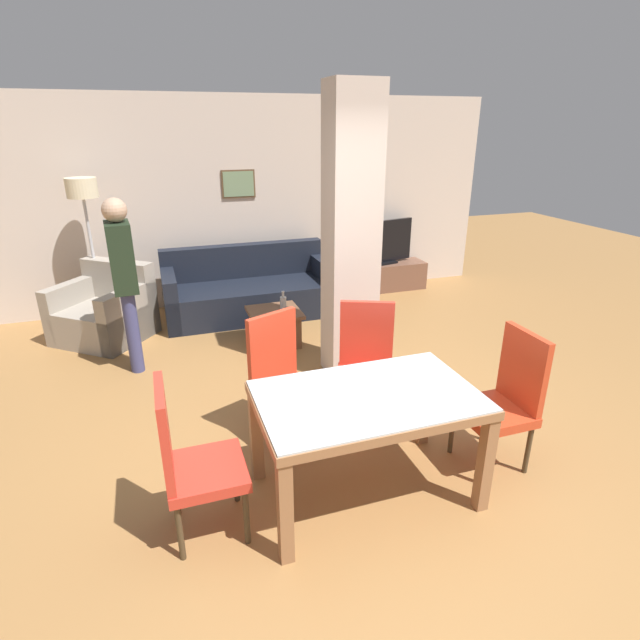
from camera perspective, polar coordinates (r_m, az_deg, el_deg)
ground_plane at (r=3.63m, az=5.06°, el=-18.85°), size 18.00×18.00×0.00m
back_wall at (r=6.96m, az=-9.06°, el=13.11°), size 7.20×0.09×2.70m
divider_pillar at (r=4.68m, az=3.55°, el=9.21°), size 0.46×0.38×2.70m
dining_table at (r=3.28m, az=5.40°, el=-11.02°), size 1.41×0.87×0.76m
dining_chair_far_left at (r=3.87m, az=-4.30°, el=-6.38°), size 0.61×0.61×1.02m
dining_chair_head_left at (r=3.10m, az=-14.66°, el=-15.02°), size 0.46×0.46×1.02m
dining_chair_far_right at (r=4.08m, az=5.26°, el=-4.79°), size 0.60×0.60×1.02m
dining_chair_head_right at (r=3.82m, az=20.41°, el=-8.17°), size 0.46×0.46×1.02m
sofa at (r=6.58m, az=-8.06°, el=3.15°), size 2.15×0.93×0.86m
armchair at (r=6.28m, az=-23.31°, el=0.69°), size 1.25×1.24×0.85m
coffee_table at (r=5.66m, az=-5.18°, el=-0.77°), size 0.57×0.55×0.40m
bottle at (r=5.56m, az=-4.23°, el=1.94°), size 0.07×0.07×0.23m
tv_stand at (r=7.57m, az=7.23°, el=4.96°), size 1.26×0.40×0.40m
tv_screen at (r=7.44m, az=7.41°, el=8.74°), size 0.92×0.27×0.64m
floor_lamp at (r=6.44m, az=-25.36°, el=12.04°), size 0.34×0.34×1.78m
standing_person at (r=5.16m, az=-21.50°, el=4.88°), size 0.25×0.40×1.72m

